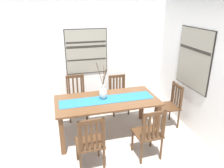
% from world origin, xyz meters
% --- Properties ---
extents(ground_plane, '(6.40, 6.40, 0.03)m').
position_xyz_m(ground_plane, '(0.00, 0.00, -0.01)').
color(ground_plane, '#B2A89E').
extents(wall_back, '(6.40, 0.12, 2.70)m').
position_xyz_m(wall_back, '(0.00, 1.86, 1.35)').
color(wall_back, white).
rests_on(wall_back, ground_plane).
extents(wall_side, '(0.12, 6.40, 2.70)m').
position_xyz_m(wall_side, '(1.86, 0.00, 1.35)').
color(wall_side, white).
rests_on(wall_side, ground_plane).
extents(dining_table, '(1.93, 0.93, 0.75)m').
position_xyz_m(dining_table, '(0.11, 0.62, 0.65)').
color(dining_table, brown).
rests_on(dining_table, ground_plane).
extents(table_runner, '(1.77, 0.36, 0.01)m').
position_xyz_m(table_runner, '(0.11, 0.62, 0.75)').
color(table_runner, '#236B93').
rests_on(table_runner, dining_table).
extents(centerpiece_vase, '(0.20, 0.27, 0.72)m').
position_xyz_m(centerpiece_vase, '(0.05, 0.67, 0.90)').
color(centerpiece_vase, silver).
rests_on(centerpiece_vase, dining_table).
extents(chair_0, '(0.44, 0.44, 0.92)m').
position_xyz_m(chair_0, '(0.60, -0.24, 0.48)').
color(chair_0, '#4C301C').
rests_on(chair_0, ground_plane).
extents(chair_1, '(0.43, 0.43, 0.95)m').
position_xyz_m(chair_1, '(-0.37, -0.25, 0.49)').
color(chair_1, '#4C301C').
rests_on(chair_1, ground_plane).
extents(chair_2, '(0.43, 0.43, 0.87)m').
position_xyz_m(chair_2, '(0.60, 1.49, 0.46)').
color(chair_2, '#4C301C').
rests_on(chair_2, ground_plane).
extents(chair_3, '(0.43, 0.43, 0.91)m').
position_xyz_m(chair_3, '(1.46, 0.61, 0.47)').
color(chair_3, '#4C301C').
rests_on(chair_3, ground_plane).
extents(chair_4, '(0.42, 0.42, 0.96)m').
position_xyz_m(chair_4, '(-0.38, 1.47, 0.49)').
color(chair_4, '#4C301C').
rests_on(chair_4, ground_plane).
extents(painting_on_back_wall, '(0.94, 0.05, 1.00)m').
position_xyz_m(painting_on_back_wall, '(-0.07, 1.79, 1.43)').
color(painting_on_back_wall, black).
extents(painting_on_side_wall, '(0.05, 0.99, 1.17)m').
position_xyz_m(painting_on_side_wall, '(1.79, 0.49, 1.45)').
color(painting_on_side_wall, black).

